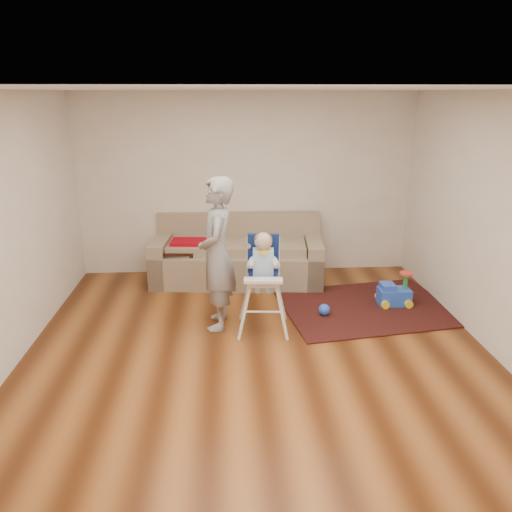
{
  "coord_description": "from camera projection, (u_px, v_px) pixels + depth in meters",
  "views": [
    {
      "loc": [
        -0.32,
        -4.67,
        2.67
      ],
      "look_at": [
        0.0,
        0.4,
        1.0
      ],
      "focal_mm": 35.0,
      "sensor_mm": 36.0,
      "label": 1
    }
  ],
  "objects": [
    {
      "name": "ground",
      "position": [
        258.0,
        357.0,
        5.29
      ],
      "size": [
        5.5,
        5.5,
        0.0
      ],
      "primitive_type": "plane",
      "color": "#48200B",
      "rests_on": "ground"
    },
    {
      "name": "room_envelope",
      "position": [
        255.0,
        173.0,
        5.2
      ],
      "size": [
        5.04,
        5.52,
        2.72
      ],
      "color": "beige",
      "rests_on": "ground"
    },
    {
      "name": "sofa",
      "position": [
        237.0,
        250.0,
        7.31
      ],
      "size": [
        2.54,
        1.22,
        0.95
      ],
      "rotation": [
        0.0,
        0.0,
        -0.09
      ],
      "color": "gray",
      "rests_on": "ground"
    },
    {
      "name": "side_table",
      "position": [
        176.0,
        266.0,
        7.25
      ],
      "size": [
        0.54,
        0.54,
        0.54
      ],
      "primitive_type": null,
      "color": "black",
      "rests_on": "ground"
    },
    {
      "name": "area_rug",
      "position": [
        367.0,
        307.0,
        6.5
      ],
      "size": [
        2.35,
        1.9,
        0.02
      ],
      "primitive_type": "cube",
      "rotation": [
        0.0,
        0.0,
        0.15
      ],
      "color": "black",
      "rests_on": "ground"
    },
    {
      "name": "ride_on_toy",
      "position": [
        395.0,
        288.0,
        6.51
      ],
      "size": [
        0.41,
        0.29,
        0.44
      ],
      "primitive_type": null,
      "rotation": [
        0.0,
        0.0,
        0.01
      ],
      "color": "blue",
      "rests_on": "area_rug"
    },
    {
      "name": "toy_ball",
      "position": [
        324.0,
        310.0,
        6.23
      ],
      "size": [
        0.15,
        0.15,
        0.15
      ],
      "primitive_type": "sphere",
      "color": "blue",
      "rests_on": "area_rug"
    },
    {
      "name": "high_chair",
      "position": [
        263.0,
        284.0,
        5.74
      ],
      "size": [
        0.59,
        0.59,
        1.2
      ],
      "rotation": [
        0.0,
        0.0,
        -0.07
      ],
      "color": "white",
      "rests_on": "ground"
    },
    {
      "name": "adult",
      "position": [
        217.0,
        254.0,
        5.74
      ],
      "size": [
        0.45,
        0.67,
        1.79
      ],
      "primitive_type": "imported",
      "rotation": [
        0.0,
        0.0,
        -1.61
      ],
      "color": "gray",
      "rests_on": "ground"
    }
  ]
}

